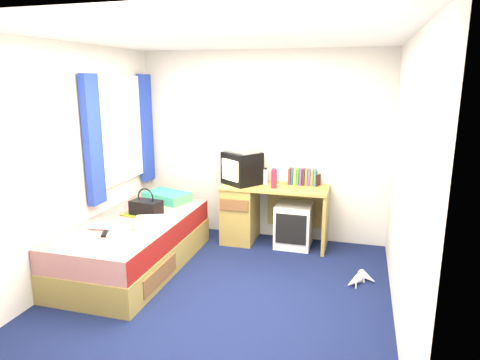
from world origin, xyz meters
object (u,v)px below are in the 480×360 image
(desk, at_px, (254,211))
(crt_tv, at_px, (242,168))
(pillow, at_px, (167,197))
(handbag, at_px, (146,207))
(water_bottle, at_px, (99,227))
(magazine, at_px, (135,213))
(white_heels, at_px, (361,280))
(bed, at_px, (135,244))
(towel, at_px, (151,223))
(remote_control, at_px, (105,234))
(storage_cube, at_px, (294,225))
(colour_swatch_fan, at_px, (109,235))
(vcr, at_px, (242,149))
(aerosol_can, at_px, (265,177))
(picture_frame, at_px, (318,180))
(pink_water_bottle, at_px, (274,179))

(desk, height_order, crt_tv, crt_tv)
(pillow, xyz_separation_m, handbag, (0.02, -0.58, 0.03))
(crt_tv, height_order, water_bottle, crt_tv)
(magazine, distance_m, white_heels, 2.57)
(bed, xyz_separation_m, water_bottle, (-0.19, -0.35, 0.31))
(crt_tv, distance_m, towel, 1.45)
(remote_control, bearing_deg, storage_cube, 22.25)
(towel, height_order, colour_swatch_fan, towel)
(desk, distance_m, vcr, 0.80)
(vcr, xyz_separation_m, colour_swatch_fan, (-0.92, -1.60, -0.64))
(remote_control, height_order, white_heels, remote_control)
(bed, distance_m, water_bottle, 0.50)
(aerosol_can, bearing_deg, remote_control, -127.60)
(vcr, bearing_deg, water_bottle, -94.43)
(water_bottle, distance_m, white_heels, 2.73)
(towel, xyz_separation_m, remote_control, (-0.34, -0.32, -0.04))
(storage_cube, distance_m, towel, 1.83)
(desk, bearing_deg, white_heels, -32.17)
(crt_tv, distance_m, remote_control, 1.90)
(bed, height_order, picture_frame, picture_frame)
(bed, height_order, remote_control, remote_control)
(vcr, relative_size, white_heels, 1.00)
(water_bottle, bearing_deg, magazine, 81.95)
(aerosol_can, relative_size, handbag, 0.52)
(pink_water_bottle, relative_size, handbag, 0.60)
(desk, distance_m, handbag, 1.39)
(water_bottle, bearing_deg, vcr, 53.27)
(remote_control, bearing_deg, crt_tv, 37.30)
(crt_tv, xyz_separation_m, vcr, (0.00, 0.00, 0.24))
(bed, relative_size, water_bottle, 10.00)
(pillow, xyz_separation_m, picture_frame, (1.82, 0.49, 0.22))
(towel, xyz_separation_m, colour_swatch_fan, (-0.29, -0.34, -0.04))
(vcr, distance_m, towel, 1.53)
(storage_cube, relative_size, water_bottle, 2.70)
(vcr, bearing_deg, white_heels, 2.75)
(pink_water_bottle, distance_m, towel, 1.59)
(desk, bearing_deg, picture_frame, 11.23)
(storage_cube, bearing_deg, pillow, -168.52)
(bed, bearing_deg, towel, -25.37)
(crt_tv, height_order, towel, crt_tv)
(storage_cube, height_order, magazine, magazine)
(colour_swatch_fan, bearing_deg, desk, 56.14)
(pillow, xyz_separation_m, water_bottle, (-0.22, -1.14, -0.02))
(crt_tv, relative_size, remote_control, 3.41)
(crt_tv, relative_size, vcr, 1.45)
(vcr, height_order, picture_frame, vcr)
(magazine, distance_m, water_bottle, 0.59)
(desk, xyz_separation_m, aerosol_can, (0.14, 0.05, 0.44))
(colour_swatch_fan, bearing_deg, towel, 49.48)
(water_bottle, xyz_separation_m, white_heels, (2.61, 0.63, -0.54))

